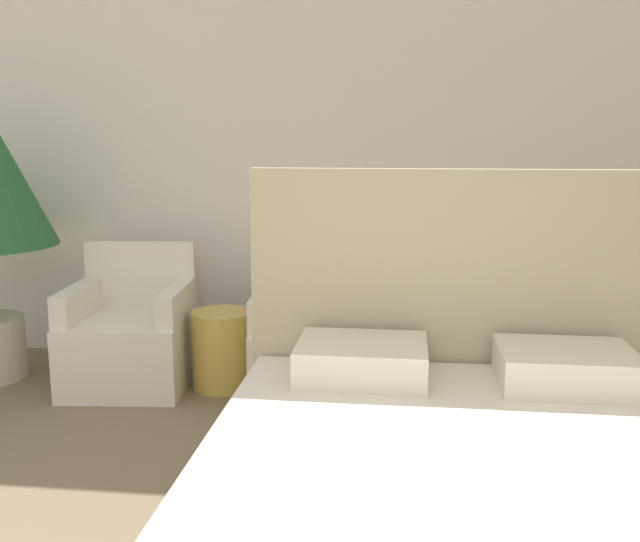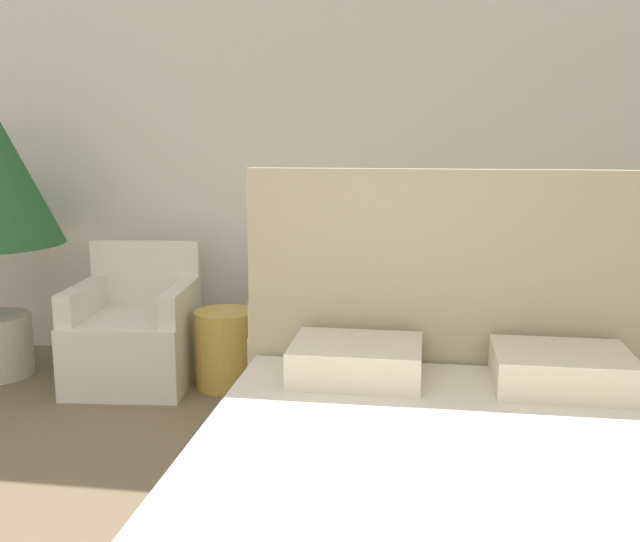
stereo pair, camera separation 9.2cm
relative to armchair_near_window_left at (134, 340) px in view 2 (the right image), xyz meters
The scene contains 4 objects.
wall_back 1.78m from the armchair_near_window_left, 29.72° to the left, with size 10.00×0.06×2.90m.
armchair_near_window_left is the anchor object (origin of this frame).
armchair_near_window_right 1.11m from the armchair_near_window_left, ahead, with size 0.72×0.72×0.82m.
side_table 0.56m from the armchair_near_window_left, ahead, with size 0.36×0.36×0.46m.
Camera 2 is at (0.54, -0.60, 1.47)m, focal length 40.00 mm.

